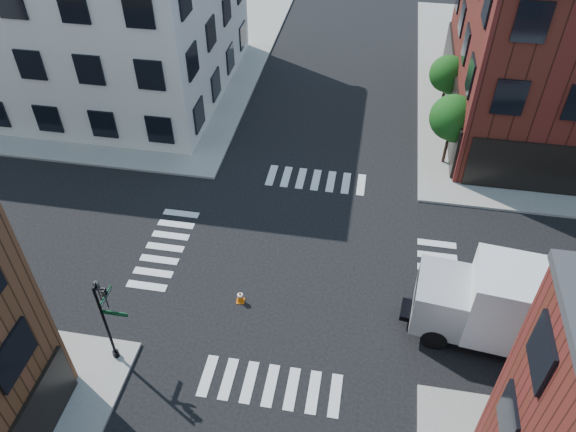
# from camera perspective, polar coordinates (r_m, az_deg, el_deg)

# --- Properties ---
(ground) EXTENTS (120.00, 120.00, 0.00)m
(ground) POSITION_cam_1_polar(r_m,az_deg,el_deg) (28.50, 0.95, -4.91)
(ground) COLOR black
(ground) RESTS_ON ground
(sidewalk_nw) EXTENTS (30.00, 30.00, 0.15)m
(sidewalk_nw) POSITION_cam_1_polar(r_m,az_deg,el_deg) (51.22, -19.68, 15.63)
(sidewalk_nw) COLOR gray
(sidewalk_nw) RESTS_ON ground
(building_nw) EXTENTS (22.00, 16.00, 11.00)m
(building_nw) POSITION_cam_1_polar(r_m,az_deg,el_deg) (44.26, -21.73, 18.90)
(building_nw) COLOR silver
(building_nw) RESTS_ON ground
(tree_near) EXTENTS (2.69, 2.69, 4.49)m
(tree_near) POSITION_cam_1_polar(r_m,az_deg,el_deg) (34.49, 16.44, 9.35)
(tree_near) COLOR black
(tree_near) RESTS_ON ground
(tree_far) EXTENTS (2.43, 2.43, 4.07)m
(tree_far) POSITION_cam_1_polar(r_m,az_deg,el_deg) (39.84, 15.98, 13.54)
(tree_far) COLOR black
(tree_far) RESTS_ON ground
(signal_pole) EXTENTS (1.29, 1.24, 4.60)m
(signal_pole) POSITION_cam_1_polar(r_m,az_deg,el_deg) (23.92, -18.01, -9.45)
(signal_pole) COLOR black
(signal_pole) RESTS_ON ground
(box_truck) EXTENTS (9.40, 3.71, 4.17)m
(box_truck) POSITION_cam_1_polar(r_m,az_deg,el_deg) (25.81, 23.31, -8.86)
(box_truck) COLOR silver
(box_truck) RESTS_ON ground
(traffic_cone) EXTENTS (0.42, 0.42, 0.70)m
(traffic_cone) POSITION_cam_1_polar(r_m,az_deg,el_deg) (26.73, -4.88, -8.16)
(traffic_cone) COLOR #CE5C09
(traffic_cone) RESTS_ON ground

